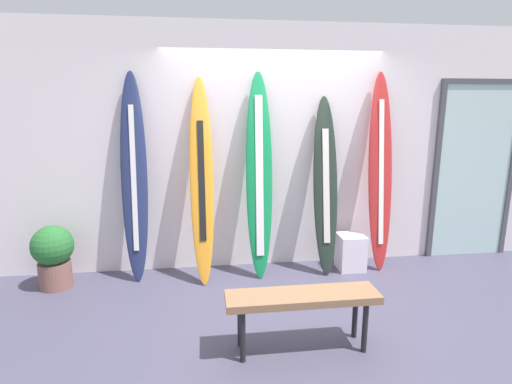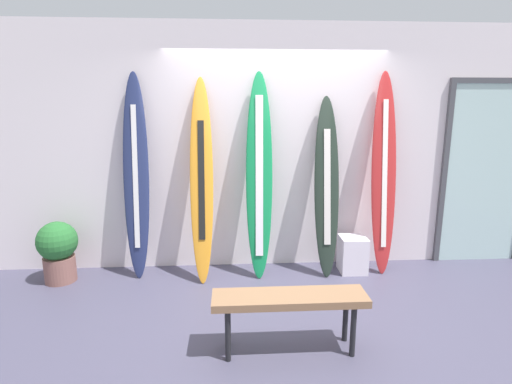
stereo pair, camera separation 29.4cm
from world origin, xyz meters
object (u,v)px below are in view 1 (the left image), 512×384
object	(u,v)px
potted_plant	(53,254)
bench	(302,301)
surfboard_emerald	(259,177)
surfboard_navy	(134,180)
surfboard_crimson	(380,174)
surfboard_sunset	(202,182)
display_block_left	(351,252)
glass_door	(474,168)
surfboard_charcoal	(325,186)

from	to	relation	value
potted_plant	bench	distance (m)	2.73
surfboard_emerald	surfboard_navy	bearing A→B (deg)	177.89
surfboard_emerald	surfboard_crimson	size ratio (longest dim) A/B	1.00
surfboard_sunset	bench	xyz separation A→B (m)	(0.76, -1.48, -0.67)
surfboard_sunset	display_block_left	bearing A→B (deg)	-0.20
glass_door	surfboard_crimson	bearing A→B (deg)	-170.98
surfboard_sunset	surfboard_crimson	xyz separation A→B (m)	(2.04, 0.06, 0.04)
surfboard_charcoal	glass_door	bearing A→B (deg)	6.84
surfboard_emerald	bench	bearing A→B (deg)	-85.09
display_block_left	glass_door	bearing A→B (deg)	9.40
surfboard_navy	display_block_left	size ratio (longest dim) A/B	5.42
surfboard_sunset	bench	world-z (taller)	surfboard_sunset
surfboard_navy	glass_door	distance (m)	4.09
potted_plant	surfboard_emerald	bearing A→B (deg)	2.44
surfboard_navy	surfboard_crimson	xyz separation A→B (m)	(2.76, -0.03, 0.01)
surfboard_charcoal	bench	world-z (taller)	surfboard_charcoal
surfboard_sunset	surfboard_navy	bearing A→B (deg)	173.41
surfboard_navy	surfboard_sunset	bearing A→B (deg)	-6.59
surfboard_sunset	surfboard_crimson	size ratio (longest dim) A/B	0.97
surfboard_charcoal	glass_door	size ratio (longest dim) A/B	0.91
display_block_left	bench	bearing A→B (deg)	-122.89
potted_plant	bench	xyz separation A→B (m)	(2.33, -1.42, 0.04)
surfboard_sunset	surfboard_charcoal	xyz separation A→B (m)	(1.39, 0.03, -0.08)
surfboard_navy	surfboard_charcoal	bearing A→B (deg)	-1.43
surfboard_emerald	surfboard_sunset	bearing A→B (deg)	-177.00
display_block_left	potted_plant	size ratio (longest dim) A/B	0.62
surfboard_sunset	surfboard_emerald	bearing A→B (deg)	3.00
surfboard_charcoal	surfboard_crimson	bearing A→B (deg)	2.36
surfboard_crimson	surfboard_sunset	bearing A→B (deg)	-178.39
surfboard_emerald	glass_door	distance (m)	2.75
glass_door	surfboard_sunset	bearing A→B (deg)	-175.45
surfboard_sunset	surfboard_crimson	distance (m)	2.04
surfboard_navy	potted_plant	bearing A→B (deg)	-170.43
surfboard_sunset	surfboard_charcoal	distance (m)	1.39
surfboard_emerald	potted_plant	world-z (taller)	surfboard_emerald
display_block_left	potted_plant	distance (m)	3.29
glass_door	potted_plant	bearing A→B (deg)	-176.19
potted_plant	surfboard_crimson	bearing A→B (deg)	1.87
surfboard_crimson	surfboard_navy	bearing A→B (deg)	179.47
surfboard_emerald	glass_door	xyz separation A→B (m)	(2.74, 0.23, 0.01)
glass_door	bench	world-z (taller)	glass_door
bench	surfboard_charcoal	bearing A→B (deg)	67.48
surfboard_sunset	surfboard_charcoal	bearing A→B (deg)	1.25
surfboard_navy	potted_plant	size ratio (longest dim) A/B	3.35
surfboard_emerald	glass_door	bearing A→B (deg)	4.90
display_block_left	potted_plant	xyz separation A→B (m)	(-3.28, -0.05, 0.16)
surfboard_charcoal	surfboard_crimson	xyz separation A→B (m)	(0.66, 0.03, 0.12)
surfboard_navy	surfboard_sunset	distance (m)	0.72
surfboard_navy	surfboard_crimson	distance (m)	2.76
potted_plant	surfboard_navy	bearing A→B (deg)	9.57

